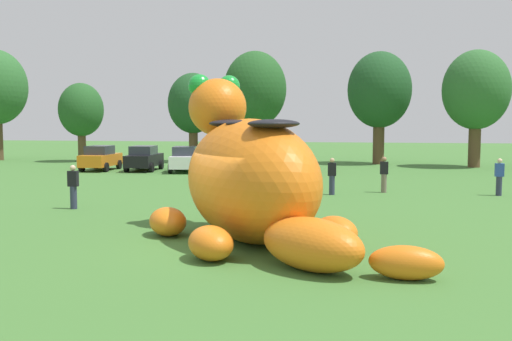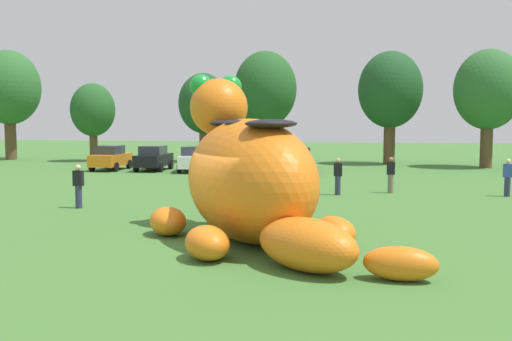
{
  "view_description": "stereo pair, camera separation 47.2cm",
  "coord_description": "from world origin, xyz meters",
  "views": [
    {
      "loc": [
        3.9,
        -14.93,
        3.38
      ],
      "look_at": [
        0.96,
        1.92,
        1.93
      ],
      "focal_mm": 40.42,
      "sensor_mm": 36.0,
      "label": 1
    },
    {
      "loc": [
        4.36,
        -14.85,
        3.38
      ],
      "look_at": [
        0.96,
        1.92,
        1.93
      ],
      "focal_mm": 40.42,
      "sensor_mm": 36.0,
      "label": 2
    }
  ],
  "objects": [
    {
      "name": "spectator_wandering",
      "position": [
        10.37,
        12.77,
        0.85
      ],
      "size": [
        0.38,
        0.26,
        1.71
      ],
      "color": "#2D334C",
      "rests_on": "ground"
    },
    {
      "name": "giant_inflatable_creature",
      "position": [
        0.98,
        0.92,
        1.79
      ],
      "size": [
        8.25,
        7.85,
        4.89
      ],
      "color": "orange",
      "rests_on": "ground"
    },
    {
      "name": "car_orange",
      "position": [
        -13.61,
        22.53,
        0.86
      ],
      "size": [
        2.13,
        4.2,
        1.72
      ],
      "color": "orange",
      "rests_on": "ground"
    },
    {
      "name": "tree_mid_left",
      "position": [
        -9.53,
        31.62,
        4.85
      ],
      "size": [
        4.17,
        4.17,
        7.41
      ],
      "color": "brown",
      "rests_on": "ground"
    },
    {
      "name": "spectator_far_side",
      "position": [
        -3.33,
        16.47,
        0.85
      ],
      "size": [
        0.38,
        0.26,
        1.71
      ],
      "color": "#726656",
      "rests_on": "ground"
    },
    {
      "name": "spectator_near_inflatable",
      "position": [
        2.81,
        11.78,
        0.85
      ],
      "size": [
        0.38,
        0.26,
        1.71
      ],
      "color": "#2D334C",
      "rests_on": "ground"
    },
    {
      "name": "ground_plane",
      "position": [
        0.0,
        0.0,
        0.0
      ],
      "size": [
        160.0,
        160.0,
        0.0
      ],
      "primitive_type": "plane",
      "color": "#427533"
    },
    {
      "name": "tree_centre_left",
      "position": [
        -4.34,
        31.89,
        5.97
      ],
      "size": [
        5.14,
        5.14,
        9.13
      ],
      "color": "brown",
      "rests_on": "ground"
    },
    {
      "name": "car_red",
      "position": [
        -0.41,
        22.77,
        0.86
      ],
      "size": [
        2.31,
        4.28,
        1.72
      ],
      "color": "red",
      "rests_on": "ground"
    },
    {
      "name": "car_blue",
      "position": [
        -3.65,
        22.96,
        0.86
      ],
      "size": [
        2.14,
        4.2,
        1.72
      ],
      "color": "#2347B7",
      "rests_on": "ground"
    },
    {
      "name": "tree_left",
      "position": [
        -18.97,
        30.49,
        4.33
      ],
      "size": [
        3.73,
        3.73,
        6.62
      ],
      "color": "brown",
      "rests_on": "ground"
    },
    {
      "name": "tree_centre",
      "position": [
        5.65,
        32.01,
        5.83
      ],
      "size": [
        5.02,
        5.02,
        8.91
      ],
      "color": "brown",
      "rests_on": "ground"
    },
    {
      "name": "tree_centre_right",
      "position": [
        12.53,
        29.85,
        5.65
      ],
      "size": [
        4.87,
        4.87,
        8.64
      ],
      "color": "brown",
      "rests_on": "ground"
    },
    {
      "name": "car_black",
      "position": [
        -10.52,
        22.78,
        0.86
      ],
      "size": [
        2.18,
        4.22,
        1.72
      ],
      "color": "black",
      "rests_on": "ground"
    },
    {
      "name": "car_white",
      "position": [
        -7.44,
        22.39,
        0.86
      ],
      "size": [
        2.47,
        4.33,
        1.72
      ],
      "color": "white",
      "rests_on": "ground"
    },
    {
      "name": "spectator_by_cars",
      "position": [
        -6.89,
        5.68,
        0.85
      ],
      "size": [
        0.38,
        0.26,
        1.71
      ],
      "color": "#2D334C",
      "rests_on": "ground"
    },
    {
      "name": "spectator_mid_field",
      "position": [
        5.23,
        13.05,
        0.85
      ],
      "size": [
        0.38,
        0.26,
        1.71
      ],
      "color": "#726656",
      "rests_on": "ground"
    }
  ]
}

